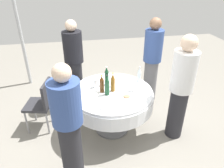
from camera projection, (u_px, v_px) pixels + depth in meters
name	position (u px, v px, depth m)	size (l,w,h in m)	color
ground_plane	(112.00, 128.00, 3.60)	(10.00, 10.00, 0.00)	gray
dining_table	(112.00, 99.00, 3.32)	(1.29, 1.29, 0.74)	white
bottle_amber_north	(113.00, 83.00, 3.18)	(0.06, 0.06, 0.31)	#8C5619
bottle_brown_south	(102.00, 84.00, 3.15)	(0.07, 0.07, 0.29)	#593314
bottle_clear_outer	(139.00, 75.00, 3.44)	(0.06, 0.06, 0.27)	silver
bottle_dark_green_right	(107.00, 86.00, 3.08)	(0.07, 0.07, 0.33)	#194728
bottle_dark_green_front	(107.00, 76.00, 3.34)	(0.06, 0.06, 0.32)	#194728
wine_glass_right	(134.00, 85.00, 3.20)	(0.06, 0.06, 0.14)	white
wine_glass_front	(95.00, 82.00, 3.29)	(0.06, 0.06, 0.14)	white
wine_glass_left	(113.00, 80.00, 3.31)	(0.06, 0.06, 0.15)	white
plate_inner	(105.00, 105.00, 2.90)	(0.22, 0.22, 0.02)	white
plate_mid	(127.00, 97.00, 3.07)	(0.22, 0.22, 0.04)	white
knife_south	(144.00, 90.00, 3.26)	(0.18, 0.02, 0.01)	silver
spoon_outer	(80.00, 92.00, 3.21)	(0.18, 0.02, 0.01)	silver
spoon_right	(113.00, 79.00, 3.58)	(0.18, 0.02, 0.01)	silver
folded_napkin	(93.00, 94.00, 3.14)	(0.13, 0.13, 0.02)	white
person_north	(152.00, 60.00, 4.00)	(0.34, 0.34, 1.65)	slate
person_south	(181.00, 88.00, 3.06)	(0.34, 0.34, 1.66)	#26262B
person_outer	(74.00, 64.00, 3.81)	(0.34, 0.34, 1.66)	#26262B
person_right	(69.00, 126.00, 2.37)	(0.34, 0.34, 1.61)	#26262B
chair_left	(42.00, 101.00, 3.39)	(0.48, 0.48, 0.87)	#2D2D33
tent_pole_main	(20.00, 33.00, 4.43)	(0.07, 0.07, 2.40)	#B2B5B7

